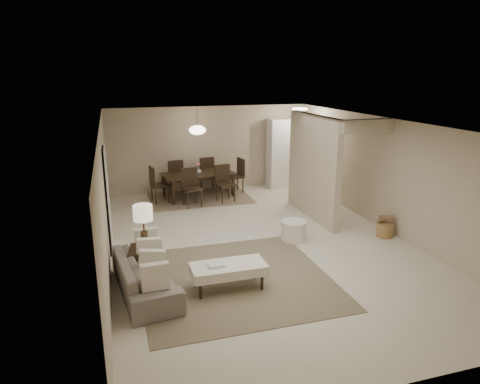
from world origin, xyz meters
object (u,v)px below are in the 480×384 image
object	(u,v)px
pantry_cabinet	(287,153)
ottoman_bench	(228,269)
sofa	(145,275)
round_pouf	(293,231)
dining_table	(199,185)
side_table	(146,264)
wicker_basket	(385,230)

from	to	relation	value
pantry_cabinet	ottoman_bench	bearing A→B (deg)	-120.59
pantry_cabinet	ottoman_bench	world-z (taller)	pantry_cabinet
sofa	round_pouf	world-z (taller)	sofa
pantry_cabinet	sofa	world-z (taller)	pantry_cabinet
pantry_cabinet	dining_table	distance (m)	2.99
ottoman_bench	round_pouf	distance (m)	2.50
ottoman_bench	round_pouf	size ratio (longest dim) A/B	2.23
pantry_cabinet	sofa	bearing A→B (deg)	-130.62
ottoman_bench	dining_table	xyz separation A→B (m)	(0.61, 5.45, -0.01)
dining_table	sofa	bearing A→B (deg)	-120.51
pantry_cabinet	round_pouf	size ratio (longest dim) A/B	3.82
side_table	wicker_basket	size ratio (longest dim) A/B	1.68
wicker_basket	sofa	bearing A→B (deg)	-169.36
pantry_cabinet	side_table	bearing A→B (deg)	-132.46
ottoman_bench	dining_table	world-z (taller)	dining_table
pantry_cabinet	side_table	world-z (taller)	pantry_cabinet
sofa	dining_table	bearing A→B (deg)	-27.24
sofa	side_table	xyz separation A→B (m)	(0.05, 0.41, 0.00)
side_table	dining_table	bearing A→B (deg)	68.40
dining_table	round_pouf	bearing A→B (deg)	-81.57
ottoman_bench	wicker_basket	distance (m)	4.07
pantry_cabinet	round_pouf	xyz separation A→B (m)	(-1.61, -4.25, -0.84)
sofa	ottoman_bench	size ratio (longest dim) A/B	1.63
pantry_cabinet	sofa	distance (m)	7.41
round_pouf	wicker_basket	distance (m)	2.02
wicker_basket	dining_table	world-z (taller)	dining_table
round_pouf	sofa	bearing A→B (deg)	-157.12
round_pouf	dining_table	size ratio (longest dim) A/B	0.28
pantry_cabinet	round_pouf	world-z (taller)	pantry_cabinet
side_table	dining_table	distance (m)	5.10
sofa	round_pouf	xyz separation A→B (m)	(3.19, 1.35, -0.08)
pantry_cabinet	sofa	xyz separation A→B (m)	(-4.80, -5.60, -0.76)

